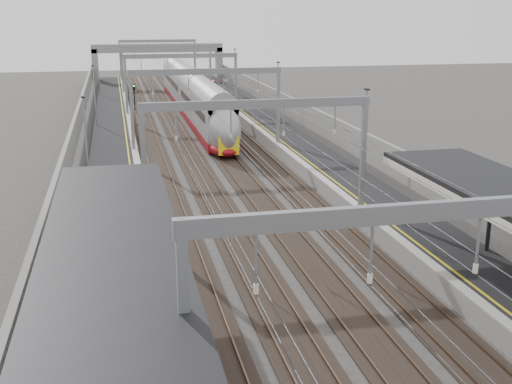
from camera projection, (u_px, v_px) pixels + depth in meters
name	position (u px, v px, depth m)	size (l,w,h in m)	color
platform_left	(113.00, 148.00, 56.92)	(4.00, 120.00, 1.00)	black
platform_right	(287.00, 141.00, 60.24)	(4.00, 120.00, 1.00)	black
tracks	(203.00, 149.00, 58.71)	(11.40, 140.00, 0.20)	black
overhead_line	(192.00, 75.00, 63.26)	(13.00, 140.00, 6.60)	gray
canopy_left	(112.00, 306.00, 16.20)	(4.40, 30.00, 4.24)	black
overbridge	(158.00, 53.00, 108.95)	(22.00, 2.20, 6.90)	slate
wall_left	(75.00, 138.00, 55.96)	(0.30, 120.00, 3.20)	slate
wall_right	(320.00, 128.00, 60.60)	(0.30, 120.00, 3.20)	slate
train	(194.00, 100.00, 75.76)	(2.79, 50.79, 4.40)	maroon
signal_green	(134.00, 92.00, 80.32)	(0.32, 0.32, 3.48)	black
signal_red_near	(205.00, 94.00, 78.42)	(0.32, 0.32, 3.48)	black
signal_red_far	(213.00, 87.00, 86.23)	(0.32, 0.32, 3.48)	black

